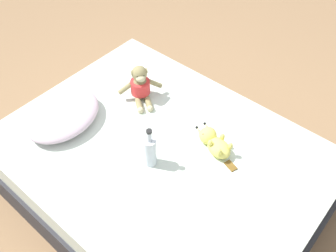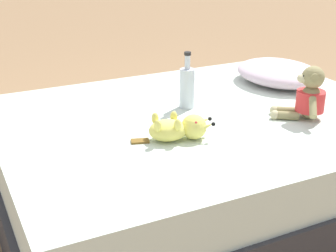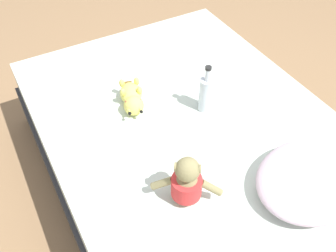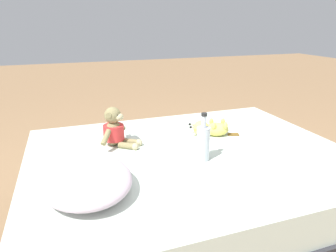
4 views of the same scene
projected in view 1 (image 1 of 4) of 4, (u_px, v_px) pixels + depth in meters
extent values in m
plane|color=#93704C|center=(162.00, 195.00, 2.46)|extent=(16.00, 16.00, 0.00)
cube|color=#2D2D33|center=(162.00, 183.00, 2.35)|extent=(1.39, 1.83, 0.28)
cube|color=silver|center=(161.00, 159.00, 2.18)|extent=(1.35, 1.77, 0.20)
ellipsoid|color=silver|center=(62.00, 114.00, 2.21)|extent=(0.54, 0.45, 0.12)
ellipsoid|color=#8E8456|center=(140.00, 87.00, 2.35)|extent=(0.15, 0.15, 0.15)
cylinder|color=red|center=(140.00, 87.00, 2.35)|extent=(0.17, 0.17, 0.09)
sphere|color=#8E8456|center=(139.00, 73.00, 2.27)|extent=(0.10, 0.10, 0.10)
ellipsoid|color=#C1B789|center=(141.00, 79.00, 2.25)|extent=(0.08, 0.07, 0.04)
sphere|color=black|center=(143.00, 76.00, 2.24)|extent=(0.01, 0.01, 0.01)
sphere|color=black|center=(138.00, 77.00, 2.24)|extent=(0.01, 0.01, 0.01)
cylinder|color=#8E8456|center=(147.00, 71.00, 2.27)|extent=(0.03, 0.03, 0.03)
cylinder|color=#8E8456|center=(132.00, 73.00, 2.25)|extent=(0.03, 0.03, 0.03)
cylinder|color=#8E8456|center=(155.00, 84.00, 2.36)|extent=(0.09, 0.08, 0.08)
cylinder|color=#8E8456|center=(125.00, 88.00, 2.33)|extent=(0.09, 0.08, 0.08)
cylinder|color=#8E8456|center=(148.00, 103.00, 2.34)|extent=(0.09, 0.10, 0.04)
cylinder|color=#8E8456|center=(139.00, 105.00, 2.33)|extent=(0.09, 0.10, 0.04)
sphere|color=#C1B789|center=(150.00, 108.00, 2.30)|extent=(0.04, 0.04, 0.04)
sphere|color=#C1B789|center=(141.00, 110.00, 2.29)|extent=(0.04, 0.04, 0.04)
ellipsoid|color=#EAE066|center=(219.00, 148.00, 2.06)|extent=(0.15, 0.18, 0.08)
sphere|color=#EAE066|center=(208.00, 135.00, 2.11)|extent=(0.10, 0.10, 0.10)
cone|color=#EAE066|center=(200.00, 131.00, 2.12)|extent=(0.05, 0.07, 0.05)
sphere|color=black|center=(197.00, 127.00, 2.13)|extent=(0.02, 0.02, 0.02)
cone|color=#EAE066|center=(208.00, 128.00, 2.14)|extent=(0.05, 0.07, 0.05)
sphere|color=black|center=(205.00, 124.00, 2.15)|extent=(0.02, 0.02, 0.02)
sphere|color=red|center=(204.00, 134.00, 2.08)|extent=(0.02, 0.02, 0.02)
sphere|color=red|center=(213.00, 130.00, 2.10)|extent=(0.02, 0.02, 0.02)
ellipsoid|color=#EAE066|center=(210.00, 143.00, 2.03)|extent=(0.03, 0.03, 0.05)
ellipsoid|color=#EAE066|center=(222.00, 137.00, 2.06)|extent=(0.03, 0.03, 0.05)
ellipsoid|color=#EAE066|center=(219.00, 152.00, 1.99)|extent=(0.03, 0.03, 0.05)
ellipsoid|color=#EAE066|center=(230.00, 146.00, 2.02)|extent=(0.03, 0.03, 0.05)
cube|color=brown|center=(231.00, 166.00, 2.02)|extent=(0.06, 0.08, 0.01)
cylinder|color=silver|center=(150.00, 152.00, 1.97)|extent=(0.07, 0.07, 0.18)
cylinder|color=silver|center=(149.00, 137.00, 1.88)|extent=(0.02, 0.02, 0.06)
cylinder|color=black|center=(149.00, 131.00, 1.86)|extent=(0.03, 0.03, 0.01)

